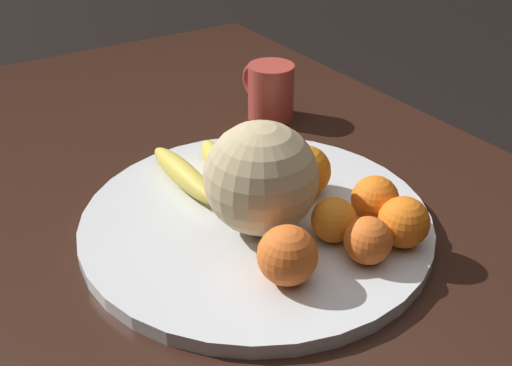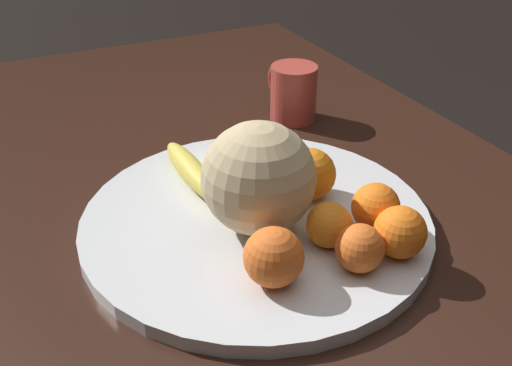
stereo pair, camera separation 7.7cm
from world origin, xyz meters
TOP-DOWN VIEW (x-y plane):
  - kitchen_table at (0.00, 0.00)m, footprint 1.61×0.95m
  - fruit_bowl at (0.02, 0.01)m, footprint 0.47×0.47m
  - melon at (0.04, -0.00)m, footprint 0.14×0.14m
  - banana_bunch at (-0.09, 0.02)m, footprint 0.20×0.18m
  - orange_front_left at (0.12, 0.06)m, footprint 0.06×0.06m
  - orange_front_right at (0.17, 0.07)m, footprint 0.06×0.06m
  - orange_mid_center at (0.01, 0.09)m, footprint 0.07×0.07m
  - orange_back_left at (0.15, -0.03)m, footprint 0.07×0.07m
  - orange_back_right at (0.11, 0.13)m, footprint 0.06×0.06m
  - orange_top_small at (0.17, 0.13)m, footprint 0.06×0.06m
  - produce_tag at (0.07, 0.01)m, footprint 0.09×0.04m
  - ceramic_mug at (-0.26, 0.22)m, footprint 0.12×0.08m

SIDE VIEW (x-z plane):
  - kitchen_table at x=0.00m, z-range 0.29..1.06m
  - fruit_bowl at x=0.02m, z-range 0.77..0.79m
  - produce_tag at x=0.07m, z-range 0.78..0.79m
  - banana_bunch at x=-0.09m, z-range 0.78..0.82m
  - orange_front_left at x=0.12m, z-range 0.78..0.84m
  - orange_front_right at x=0.17m, z-range 0.78..0.84m
  - ceramic_mug at x=-0.26m, z-range 0.77..0.87m
  - orange_back_right at x=0.11m, z-range 0.78..0.85m
  - orange_top_small at x=0.17m, z-range 0.78..0.85m
  - orange_back_left at x=0.15m, z-range 0.78..0.85m
  - orange_mid_center at x=0.01m, z-range 0.78..0.86m
  - melon at x=0.04m, z-range 0.78..0.93m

